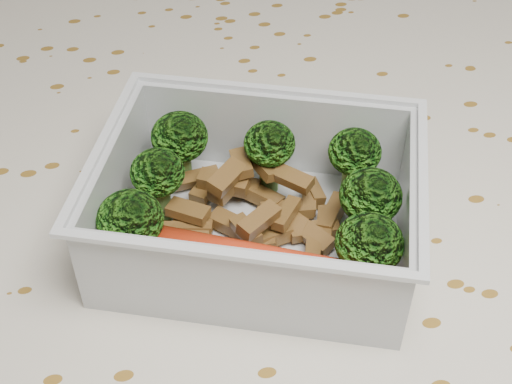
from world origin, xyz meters
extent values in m
cube|color=brown|center=(0.00, 0.00, 0.73)|extent=(1.40, 0.90, 0.04)
cube|color=beige|center=(0.00, 0.00, 0.75)|extent=(1.46, 0.96, 0.01)
cube|color=silver|center=(0.01, -0.01, 0.76)|extent=(0.19, 0.17, 0.00)
cube|color=silver|center=(0.03, 0.05, 0.79)|extent=(0.15, 0.06, 0.05)
cube|color=silver|center=(-0.02, -0.06, 0.79)|extent=(0.15, 0.06, 0.05)
cube|color=silver|center=(0.08, -0.04, 0.79)|extent=(0.04, 0.11, 0.05)
cube|color=silver|center=(-0.07, 0.02, 0.79)|extent=(0.04, 0.11, 0.05)
cube|color=silver|center=(0.03, 0.05, 0.81)|extent=(0.16, 0.07, 0.00)
cube|color=silver|center=(-0.02, -0.07, 0.81)|extent=(0.16, 0.07, 0.00)
cube|color=silver|center=(0.08, -0.04, 0.81)|extent=(0.05, 0.12, 0.00)
cube|color=silver|center=(-0.07, 0.02, 0.81)|extent=(0.05, 0.12, 0.00)
cylinder|color=#608C3F|center=(-0.03, 0.05, 0.77)|extent=(0.01, 0.01, 0.02)
ellipsoid|color=#347916|center=(-0.03, 0.05, 0.79)|extent=(0.03, 0.03, 0.03)
cylinder|color=#608C3F|center=(0.02, 0.03, 0.77)|extent=(0.01, 0.01, 0.02)
ellipsoid|color=#347916|center=(0.02, 0.03, 0.79)|extent=(0.03, 0.03, 0.02)
cylinder|color=#608C3F|center=(0.06, 0.01, 0.77)|extent=(0.01, 0.01, 0.02)
ellipsoid|color=#347916|center=(0.06, 0.01, 0.79)|extent=(0.03, 0.03, 0.03)
cylinder|color=#608C3F|center=(-0.04, 0.02, 0.77)|extent=(0.01, 0.01, 0.02)
ellipsoid|color=#347916|center=(-0.04, 0.02, 0.79)|extent=(0.03, 0.03, 0.03)
cylinder|color=#608C3F|center=(0.06, -0.02, 0.77)|extent=(0.01, 0.01, 0.02)
ellipsoid|color=#347916|center=(0.06, -0.02, 0.79)|extent=(0.03, 0.03, 0.03)
cylinder|color=#608C3F|center=(-0.06, -0.01, 0.77)|extent=(0.01, 0.01, 0.02)
ellipsoid|color=#347916|center=(-0.06, -0.01, 0.79)|extent=(0.03, 0.03, 0.03)
cylinder|color=#608C3F|center=(0.05, -0.05, 0.77)|extent=(0.01, 0.01, 0.02)
ellipsoid|color=#347916|center=(0.05, -0.05, 0.79)|extent=(0.03, 0.03, 0.03)
cube|color=brown|center=(0.00, -0.01, 0.76)|extent=(0.02, 0.02, 0.01)
cube|color=brown|center=(-0.01, 0.02, 0.78)|extent=(0.03, 0.03, 0.01)
cube|color=brown|center=(0.03, -0.03, 0.77)|extent=(0.02, 0.03, 0.01)
cube|color=brown|center=(0.00, 0.03, 0.77)|extent=(0.02, 0.02, 0.01)
cube|color=brown|center=(0.03, 0.01, 0.78)|extent=(0.02, 0.02, 0.01)
cube|color=brown|center=(0.00, 0.03, 0.77)|extent=(0.03, 0.02, 0.01)
cube|color=brown|center=(0.01, 0.01, 0.77)|extent=(0.02, 0.02, 0.01)
cube|color=brown|center=(0.03, -0.02, 0.77)|extent=(0.02, 0.03, 0.01)
cube|color=brown|center=(0.04, -0.01, 0.77)|extent=(0.02, 0.03, 0.01)
cube|color=brown|center=(0.04, 0.01, 0.77)|extent=(0.01, 0.02, 0.01)
cube|color=brown|center=(-0.03, 0.00, 0.77)|extent=(0.03, 0.02, 0.01)
cube|color=brown|center=(0.02, -0.01, 0.78)|extent=(0.02, 0.02, 0.01)
cube|color=brown|center=(0.00, -0.02, 0.78)|extent=(0.03, 0.02, 0.01)
cube|color=brown|center=(0.01, -0.02, 0.77)|extent=(0.02, 0.02, 0.01)
cube|color=brown|center=(0.02, 0.00, 0.77)|extent=(0.03, 0.01, 0.01)
cube|color=brown|center=(0.05, -0.01, 0.77)|extent=(0.02, 0.03, 0.01)
cube|color=brown|center=(-0.03, 0.00, 0.77)|extent=(0.02, 0.02, 0.01)
cube|color=brown|center=(-0.02, 0.04, 0.77)|extent=(0.03, 0.01, 0.01)
cube|color=brown|center=(-0.01, 0.02, 0.77)|extent=(0.02, 0.02, 0.01)
cube|color=brown|center=(0.04, -0.02, 0.77)|extent=(0.03, 0.01, 0.01)
cube|color=brown|center=(-0.02, 0.03, 0.77)|extent=(0.02, 0.02, 0.01)
cube|color=brown|center=(0.02, -0.01, 0.77)|extent=(0.03, 0.02, 0.01)
cube|color=brown|center=(-0.01, 0.02, 0.77)|extent=(0.03, 0.02, 0.01)
cube|color=brown|center=(0.00, -0.02, 0.77)|extent=(0.02, 0.02, 0.01)
cube|color=brown|center=(0.00, 0.03, 0.78)|extent=(0.01, 0.02, 0.01)
cube|color=brown|center=(-0.01, 0.00, 0.77)|extent=(0.02, 0.02, 0.01)
cube|color=brown|center=(-0.03, 0.00, 0.77)|extent=(0.03, 0.02, 0.01)
cube|color=brown|center=(0.01, -0.01, 0.77)|extent=(0.01, 0.03, 0.01)
cube|color=brown|center=(0.04, 0.01, 0.77)|extent=(0.01, 0.03, 0.01)
cube|color=brown|center=(0.01, 0.02, 0.78)|extent=(0.02, 0.03, 0.01)
cylinder|color=red|center=(0.00, -0.04, 0.78)|extent=(0.12, 0.07, 0.02)
sphere|color=red|center=(0.05, -0.07, 0.78)|extent=(0.02, 0.02, 0.02)
sphere|color=red|center=(-0.06, -0.02, 0.78)|extent=(0.02, 0.02, 0.02)
camera|label=1|loc=(-0.05, -0.27, 1.05)|focal=50.00mm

